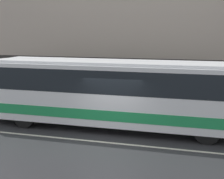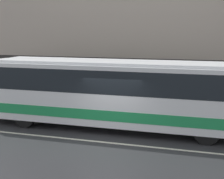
% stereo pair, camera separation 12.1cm
% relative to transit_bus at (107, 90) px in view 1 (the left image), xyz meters
% --- Properties ---
extents(ground_plane, '(60.00, 60.00, 0.00)m').
position_rel_transit_bus_xyz_m(ground_plane, '(0.61, -1.98, -1.76)').
color(ground_plane, '#2D2D30').
extents(sidewalk, '(60.00, 3.00, 0.17)m').
position_rel_transit_bus_xyz_m(sidewalk, '(0.61, 3.52, -1.67)').
color(sidewalk, gray).
rests_on(sidewalk, ground_plane).
extents(building_facade, '(60.00, 0.35, 12.42)m').
position_rel_transit_bus_xyz_m(building_facade, '(0.61, 5.16, 4.25)').
color(building_facade, '#B7A899').
rests_on(building_facade, ground_plane).
extents(lane_stripe, '(54.00, 0.14, 0.01)m').
position_rel_transit_bus_xyz_m(lane_stripe, '(0.61, -1.98, -1.75)').
color(lane_stripe, beige).
rests_on(lane_stripe, ground_plane).
extents(transit_bus, '(12.13, 2.49, 3.11)m').
position_rel_transit_bus_xyz_m(transit_bus, '(0.00, 0.00, 0.00)').
color(transit_bus, white).
rests_on(transit_bus, ground_plane).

